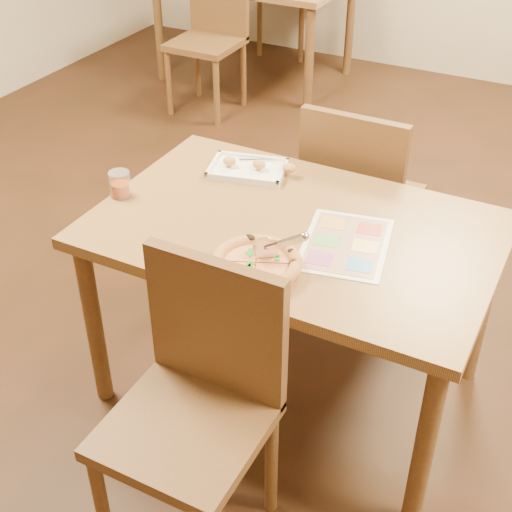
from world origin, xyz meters
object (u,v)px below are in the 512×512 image
at_px(chair_near, 201,377).
at_px(chair_far, 357,186).
at_px(menu, 345,244).
at_px(glass_tumbler, 120,186).
at_px(dining_table, 294,247).
at_px(pizza, 256,263).
at_px(pizza_cutter, 279,245).
at_px(bg_chair_near, 212,22).
at_px(appetizer_tray, 250,169).
at_px(plate, 256,268).

height_order(chair_near, chair_far, same).
bearing_deg(menu, glass_tumbler, -174.69).
distance_m(dining_table, pizza, 0.30).
xyz_separation_m(pizza_cutter, menu, (0.13, 0.21, -0.08)).
bearing_deg(pizza_cutter, bg_chair_near, 95.53).
distance_m(chair_near, appetizer_tray, 0.92).
distance_m(pizza, pizza_cutter, 0.09).
relative_size(chair_near, bg_chair_near, 1.00).
bearing_deg(chair_near, pizza_cutter, 81.11).
distance_m(chair_near, chair_far, 1.20).
bearing_deg(pizza, appetizer_tray, 119.47).
bearing_deg(pizza_cutter, pizza, -170.99).
xyz_separation_m(appetizer_tray, menu, (0.48, -0.28, -0.01)).
relative_size(bg_chair_near, pizza, 1.71).
bearing_deg(bg_chair_near, dining_table, -53.95).
relative_size(plate, glass_tumbler, 2.76).
height_order(plate, glass_tumbler, glass_tumbler).
bearing_deg(chair_far, glass_tumbler, 48.97).
height_order(pizza, glass_tumbler, glass_tumbler).
xyz_separation_m(dining_table, chair_far, (-0.00, 0.60, -0.07)).
relative_size(pizza, menu, 0.76).
distance_m(glass_tumbler, menu, 0.80).
height_order(plate, pizza, pizza).
height_order(bg_chair_near, pizza_cutter, bg_chair_near).
bearing_deg(menu, chair_far, 106.51).
bearing_deg(dining_table, pizza_cutter, -76.68).
distance_m(pizza, menu, 0.31).
relative_size(chair_near, menu, 1.30).
bearing_deg(chair_near, chair_far, 90.00).
bearing_deg(chair_near, menu, 71.92).
xyz_separation_m(chair_near, plate, (0.00, 0.33, 0.16)).
xyz_separation_m(plate, appetizer_tray, (-0.30, 0.53, 0.01)).
bearing_deg(pizza_cutter, chair_near, -127.56).
bearing_deg(pizza, glass_tumbler, 163.99).
distance_m(dining_table, plate, 0.29).
bearing_deg(chair_far, appetizer_tray, 49.96).
bearing_deg(plate, dining_table, 90.24).
height_order(pizza, menu, pizza).
xyz_separation_m(chair_near, chair_far, (-0.00, 1.20, 0.00)).
bearing_deg(plate, pizza, -64.55).
bearing_deg(pizza, chair_near, -90.58).
relative_size(plate, pizza, 0.91).
relative_size(chair_far, plate, 1.88).
bearing_deg(appetizer_tray, dining_table, -40.09).
bearing_deg(menu, pizza, -126.14).
bearing_deg(dining_table, plate, -89.76).
distance_m(chair_far, menu, 0.68).
distance_m(dining_table, glass_tumbler, 0.63).
height_order(chair_far, menu, chair_far).
relative_size(bg_chair_near, pizza_cutter, 3.33).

